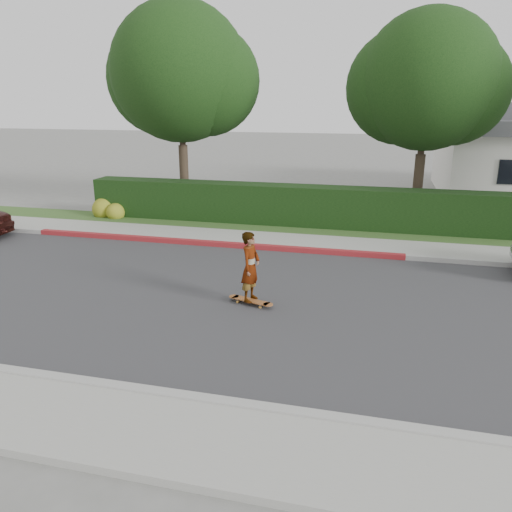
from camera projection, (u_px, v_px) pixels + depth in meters
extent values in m
plane|color=slate|center=(364.00, 312.00, 10.83)|extent=(120.00, 120.00, 0.00)
cube|color=#2D2D30|center=(364.00, 312.00, 10.83)|extent=(60.00, 8.00, 0.01)
cube|color=#9E9E99|center=(354.00, 423.00, 7.01)|extent=(60.00, 0.20, 0.15)
cube|color=gray|center=(349.00, 468.00, 6.18)|extent=(60.00, 1.60, 0.12)
cube|color=#9E9E99|center=(370.00, 255.00, 14.60)|extent=(60.00, 0.20, 0.15)
cube|color=maroon|center=(208.00, 243.00, 15.75)|extent=(12.00, 0.21, 0.15)
cube|color=gray|center=(371.00, 247.00, 15.44)|extent=(60.00, 1.60, 0.12)
cube|color=#2D4C1E|center=(372.00, 234.00, 16.92)|extent=(60.00, 1.60, 0.10)
cube|color=black|center=(289.00, 206.00, 17.96)|extent=(15.00, 1.00, 1.50)
sphere|color=#2D4C19|center=(104.00, 209.00, 19.35)|extent=(0.90, 0.90, 0.90)
sphere|color=#2D4C19|center=(116.00, 212.00, 19.05)|extent=(0.70, 0.70, 0.70)
cylinder|color=#33261C|center=(184.00, 179.00, 20.01)|extent=(0.36, 0.36, 2.70)
cylinder|color=#33261C|center=(182.00, 128.00, 19.40)|extent=(0.24, 0.24, 2.25)
sphere|color=black|center=(180.00, 72.00, 18.80)|extent=(5.20, 5.20, 5.20)
sphere|color=black|center=(165.00, 78.00, 19.41)|extent=(4.42, 4.42, 4.42)
sphere|color=black|center=(205.00, 81.00, 18.96)|extent=(4.16, 4.16, 4.16)
cylinder|color=#33261C|center=(417.00, 189.00, 18.44)|extent=(0.36, 0.36, 2.52)
cylinder|color=#33261C|center=(422.00, 136.00, 17.87)|extent=(0.24, 0.24, 2.10)
sphere|color=black|center=(428.00, 81.00, 17.30)|extent=(4.80, 4.80, 4.80)
sphere|color=black|center=(403.00, 87.00, 17.92)|extent=(4.08, 4.08, 4.08)
sphere|color=black|center=(453.00, 90.00, 17.47)|extent=(3.84, 3.84, 3.84)
cylinder|color=#BD8134|center=(237.00, 302.00, 11.30)|extent=(0.07, 0.05, 0.06)
cylinder|color=#BD8134|center=(241.00, 299.00, 11.44)|extent=(0.07, 0.05, 0.06)
cylinder|color=#BD8134|center=(260.00, 307.00, 11.01)|extent=(0.07, 0.05, 0.06)
cylinder|color=#BD8134|center=(264.00, 304.00, 11.15)|extent=(0.07, 0.05, 0.06)
cube|color=silver|center=(239.00, 299.00, 11.36)|extent=(0.10, 0.19, 0.02)
cube|color=silver|center=(262.00, 304.00, 11.06)|extent=(0.10, 0.19, 0.02)
cube|color=brown|center=(251.00, 300.00, 11.20)|extent=(0.92, 0.47, 0.02)
cylinder|color=brown|center=(234.00, 297.00, 11.42)|extent=(0.27, 0.27, 0.02)
cylinder|color=brown|center=(268.00, 304.00, 10.98)|extent=(0.27, 0.27, 0.02)
imported|color=white|center=(251.00, 267.00, 10.96)|extent=(0.48, 0.64, 1.58)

